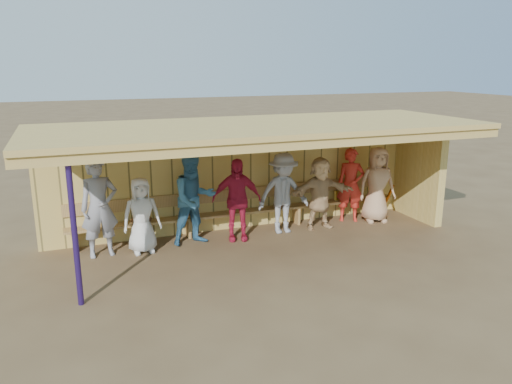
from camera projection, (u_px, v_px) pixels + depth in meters
ground at (262, 245)px, 10.29m from camera, size 90.00×90.00×0.00m
player_a at (99, 208)px, 9.51m from camera, size 0.76×0.54×1.93m
player_b at (142, 215)px, 9.74m from camera, size 0.77×0.52×1.52m
player_c at (194, 199)px, 10.16m from camera, size 1.02×0.85×1.92m
player_d at (237, 200)px, 10.43m from camera, size 1.10×0.66×1.75m
player_e at (283, 193)px, 10.88m from camera, size 1.19×0.74×1.78m
player_f at (320, 193)px, 11.19m from camera, size 1.53×0.52×1.64m
player_g at (351, 185)px, 11.70m from camera, size 0.75×0.64×1.74m
player_h at (377, 185)px, 11.65m from camera, size 0.97×0.73×1.78m
dugout_structure at (267, 157)px, 10.62m from camera, size 8.80×3.20×2.50m
bench at (244, 207)px, 11.17m from camera, size 7.60×0.34×0.93m
dugout_equipment at (228, 212)px, 10.92m from camera, size 6.22×0.62×0.80m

